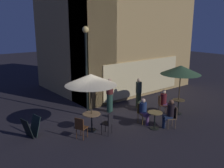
# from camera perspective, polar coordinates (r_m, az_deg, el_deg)

# --- Properties ---
(ground_plane) EXTENTS (60.00, 60.00, 0.00)m
(ground_plane) POSITION_cam_1_polar(r_m,az_deg,el_deg) (11.47, -5.99, -9.16)
(ground_plane) COLOR black
(cafe_building) EXTENTS (8.89, 6.93, 9.88)m
(cafe_building) POSITION_cam_1_polar(r_m,az_deg,el_deg) (15.77, -0.61, 15.57)
(cafe_building) COLOR tan
(cafe_building) RESTS_ON ground
(street_lamp_near_corner) EXTENTS (0.31, 0.31, 4.36)m
(street_lamp_near_corner) POSITION_cam_1_polar(r_m,az_deg,el_deg) (11.63, -6.02, 6.33)
(street_lamp_near_corner) COLOR black
(street_lamp_near_corner) RESTS_ON ground
(menu_sandwich_board) EXTENTS (0.71, 0.65, 0.83)m
(menu_sandwich_board) POSITION_cam_1_polar(r_m,az_deg,el_deg) (10.53, -18.34, -9.47)
(menu_sandwich_board) COLOR black
(menu_sandwich_board) RESTS_ON ground
(cafe_table_0) EXTENTS (0.61, 0.61, 0.75)m
(cafe_table_0) POSITION_cam_1_polar(r_m,az_deg,el_deg) (12.85, 15.20, -4.64)
(cafe_table_0) COLOR black
(cafe_table_0) RESTS_ON ground
(cafe_table_1) EXTENTS (0.75, 0.75, 0.78)m
(cafe_table_1) POSITION_cam_1_polar(r_m,az_deg,el_deg) (10.51, -4.76, -7.94)
(cafe_table_1) COLOR black
(cafe_table_1) RESTS_ON ground
(cafe_table_2) EXTENTS (0.64, 0.64, 0.77)m
(cafe_table_2) POSITION_cam_1_polar(r_m,az_deg,el_deg) (10.85, 9.93, -7.68)
(cafe_table_2) COLOR black
(cafe_table_2) RESTS_ON ground
(patio_umbrella_0) EXTENTS (1.96, 1.96, 2.50)m
(patio_umbrella_0) POSITION_cam_1_polar(r_m,az_deg,el_deg) (12.42, 15.72, 3.13)
(patio_umbrella_0) COLOR black
(patio_umbrella_0) RESTS_ON ground
(patio_umbrella_1) EXTENTS (2.14, 2.14, 2.49)m
(patio_umbrella_1) POSITION_cam_1_polar(r_m,az_deg,el_deg) (10.01, -4.96, 0.98)
(patio_umbrella_1) COLOR black
(patio_umbrella_1) RESTS_ON ground
(cafe_chair_0) EXTENTS (0.60, 0.60, 0.94)m
(cafe_chair_0) POSITION_cam_1_polar(r_m,az_deg,el_deg) (12.60, 11.42, -4.41)
(cafe_chair_0) COLOR #52301F
(cafe_chair_0) RESTS_ON ground
(cafe_chair_1) EXTENTS (0.52, 0.52, 0.90)m
(cafe_chair_1) POSITION_cam_1_polar(r_m,az_deg,el_deg) (9.87, -7.35, -9.74)
(cafe_chair_1) COLOR #552F17
(cafe_chair_1) RESTS_ON ground
(cafe_chair_2) EXTENTS (0.52, 0.52, 0.97)m
(cafe_chair_2) POSITION_cam_1_polar(r_m,az_deg,el_deg) (10.13, -0.78, -8.72)
(cafe_chair_2) COLOR black
(cafe_chair_2) RESTS_ON ground
(cafe_chair_3) EXTENTS (0.41, 0.41, 0.92)m
(cafe_chair_3) POSITION_cam_1_polar(r_m,az_deg,el_deg) (11.39, 6.94, -6.28)
(cafe_chair_3) COLOR brown
(cafe_chair_3) RESTS_ON ground
(cafe_chair_4) EXTENTS (0.57, 0.57, 0.97)m
(cafe_chair_4) POSITION_cam_1_polar(r_m,az_deg,el_deg) (11.12, 13.97, -7.09)
(cafe_chair_4) COLOR brown
(cafe_chair_4) RESTS_ON ground
(patron_seated_0) EXTENTS (0.50, 0.47, 1.28)m
(patron_seated_0) POSITION_cam_1_polar(r_m,az_deg,el_deg) (12.59, 12.11, -3.77)
(patron_seated_0) COLOR #5B3768
(patron_seated_0) RESTS_ON ground
(patron_seated_1) EXTENTS (0.35, 0.54, 1.19)m
(patron_seated_1) POSITION_cam_1_polar(r_m,az_deg,el_deg) (11.26, 7.44, -5.96)
(patron_seated_1) COLOR #644070
(patron_seated_1) RESTS_ON ground
(patron_seated_2) EXTENTS (0.52, 0.46, 1.29)m
(patron_seated_2) POSITION_cam_1_polar(r_m,az_deg,el_deg) (11.01, 13.29, -6.41)
(patron_seated_2) COLOR #1B2745
(patron_seated_2) RESTS_ON ground
(patron_standing_3) EXTENTS (0.32, 0.32, 1.64)m
(patron_standing_3) POSITION_cam_1_polar(r_m,az_deg,el_deg) (13.31, 6.22, -2.08)
(patron_standing_3) COLOR #364328
(patron_standing_3) RESTS_ON ground
(patron_standing_4) EXTENTS (0.36, 0.36, 1.77)m
(patron_standing_4) POSITION_cam_1_polar(r_m,az_deg,el_deg) (12.56, -0.55, -2.68)
(patron_standing_4) COLOR #244437
(patron_standing_4) RESTS_ON ground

